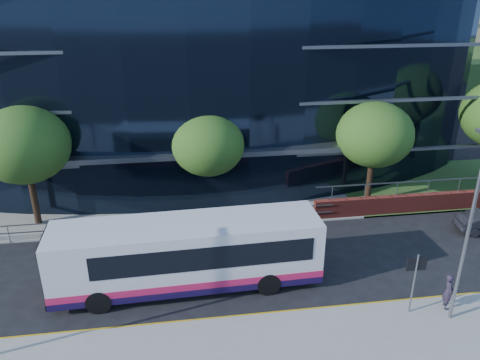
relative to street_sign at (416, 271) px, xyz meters
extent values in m
plane|color=black|center=(-4.50, 1.59, -2.15)|extent=(200.00, 200.00, 0.00)
cube|color=gray|center=(-4.50, 0.59, -2.07)|extent=(80.00, 0.25, 0.16)
cube|color=gold|center=(-4.50, 0.79, -2.14)|extent=(80.00, 0.08, 0.01)
cube|color=gold|center=(-4.50, 0.94, -2.14)|extent=(80.00, 0.08, 0.01)
cube|color=gray|center=(-10.50, 12.59, -2.10)|extent=(50.00, 8.00, 0.10)
cube|color=black|center=(-8.50, 25.59, 5.85)|extent=(38.00, 16.00, 16.00)
cube|color=#595E66|center=(-8.50, 11.09, 1.55)|extent=(22.00, 1.20, 0.30)
cube|color=slate|center=(-12.50, 8.59, -1.10)|extent=(24.00, 0.05, 0.05)
cube|color=slate|center=(-12.50, 8.59, -1.55)|extent=(24.00, 0.05, 0.05)
cylinder|color=slate|center=(-12.50, 8.59, -1.60)|extent=(0.04, 0.04, 1.10)
cube|color=#2D511E|center=(27.50, 57.59, -0.15)|extent=(60.00, 42.00, 4.00)
cylinder|color=slate|center=(0.00, -0.01, -0.60)|extent=(0.08, 0.08, 2.80)
cube|color=black|center=(0.00, 0.01, 0.35)|extent=(0.85, 0.06, 0.60)
cylinder|color=black|center=(-17.50, 10.59, -0.50)|extent=(0.36, 0.36, 3.30)
ellipsoid|color=#244714|center=(-17.50, 10.59, 2.73)|extent=(4.95, 4.95, 4.21)
cylinder|color=black|center=(-7.50, 11.09, -0.72)|extent=(0.36, 0.36, 2.86)
ellipsoid|color=#244714|center=(-7.50, 11.09, 2.08)|extent=(4.29, 4.29, 3.65)
cylinder|color=black|center=(2.50, 10.59, -0.61)|extent=(0.36, 0.36, 3.08)
ellipsoid|color=#244714|center=(2.50, 10.59, 2.40)|extent=(4.62, 4.62, 3.93)
cylinder|color=black|center=(19.50, 41.59, -0.61)|extent=(0.36, 0.36, 3.08)
ellipsoid|color=#244714|center=(19.50, 41.59, 2.40)|extent=(4.62, 4.62, 3.93)
cylinder|color=slate|center=(1.50, -0.61, 2.00)|extent=(0.14, 0.14, 8.00)
cube|color=silver|center=(-9.12, 3.38, -0.33)|extent=(12.01, 3.07, 2.87)
cube|color=#180D38|center=(-9.12, 3.38, -1.61)|extent=(12.03, 3.12, 0.33)
cube|color=#C51C4E|center=(-9.12, 3.38, -1.28)|extent=(12.03, 3.12, 0.33)
cube|color=black|center=(-8.47, 3.40, 0.07)|extent=(9.63, 3.05, 1.08)
cube|color=black|center=(-15.11, 3.20, -0.20)|extent=(0.15, 2.33, 1.68)
cube|color=black|center=(-15.12, 3.20, 0.80)|extent=(0.17, 2.23, 0.43)
cube|color=yellow|center=(-15.17, 3.47, 0.80)|extent=(0.08, 1.19, 0.24)
cube|color=black|center=(-15.11, 3.20, -1.66)|extent=(0.18, 2.61, 0.26)
cylinder|color=black|center=(-12.98, 2.03, -1.61)|extent=(1.09, 0.36, 1.08)
cylinder|color=black|center=(-5.61, 2.25, -1.61)|extent=(1.09, 0.36, 1.08)
imported|color=#272030|center=(1.67, 0.03, -1.18)|extent=(0.53, 0.68, 1.63)
camera|label=1|loc=(-9.38, -14.83, 10.87)|focal=35.00mm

